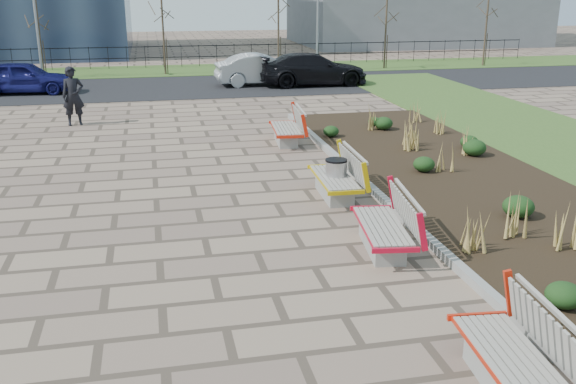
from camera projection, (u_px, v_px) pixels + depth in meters
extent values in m
plane|color=#826D59|center=(226.00, 328.00, 8.70)|extent=(120.00, 120.00, 0.00)
cube|color=black|center=(474.00, 188.00, 14.58)|extent=(4.50, 18.00, 0.10)
cube|color=gray|center=(376.00, 193.00, 14.11)|extent=(0.16, 18.00, 0.15)
cube|color=#33511E|center=(165.00, 71.00, 34.75)|extent=(80.00, 5.00, 0.04)
cube|color=black|center=(169.00, 87.00, 29.17)|extent=(80.00, 7.00, 0.02)
cylinder|color=#B2B2B7|center=(336.00, 178.00, 14.07)|extent=(0.47, 0.47, 0.81)
imported|color=black|center=(73.00, 96.00, 21.09)|extent=(0.78, 0.59, 1.93)
imported|color=#131353|center=(24.00, 77.00, 27.27)|extent=(4.13, 1.93, 1.37)
imported|color=#96999D|center=(262.00, 69.00, 29.65)|extent=(4.39, 1.75, 1.42)
imported|color=black|center=(313.00, 69.00, 29.54)|extent=(5.05, 2.09, 1.46)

